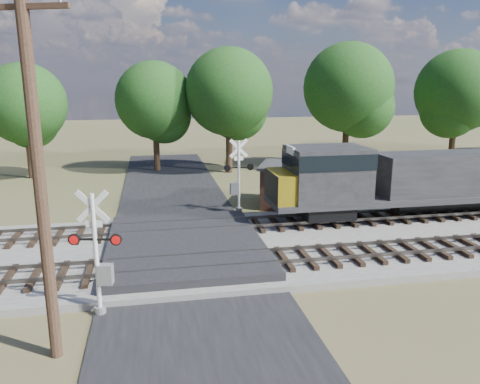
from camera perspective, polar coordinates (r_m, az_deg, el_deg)
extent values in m
plane|color=#48502B|center=(21.48, -6.55, -7.87)|extent=(160.00, 160.00, 0.00)
cube|color=gray|center=(24.63, 17.32, -5.24)|extent=(140.00, 10.00, 0.30)
cube|color=black|center=(21.47, -6.55, -7.77)|extent=(7.00, 60.00, 0.08)
cube|color=#262628|center=(21.84, -6.67, -6.63)|extent=(7.00, 9.00, 0.62)
cube|color=black|center=(19.73, -0.25, -8.54)|extent=(44.00, 2.60, 0.18)
cube|color=#504B45|center=(21.89, 21.33, -6.78)|extent=(140.00, 0.08, 0.15)
cube|color=#504B45|center=(23.04, 19.46, -5.63)|extent=(140.00, 0.08, 0.15)
cube|color=black|center=(24.37, -2.42, -4.22)|extent=(44.00, 2.60, 0.18)
cube|color=#504B45|center=(26.02, 15.56, -3.19)|extent=(140.00, 0.08, 0.15)
cube|color=#504B45|center=(27.25, 14.24, -2.36)|extent=(140.00, 0.08, 0.15)
cylinder|color=silver|center=(16.26, -17.12, -7.49)|extent=(0.15, 0.15, 4.25)
cylinder|color=gray|center=(17.04, -16.66, -13.69)|extent=(0.38, 0.38, 0.32)
cube|color=silver|center=(15.75, -17.54, -1.69)|extent=(1.10, 0.27, 1.11)
cube|color=silver|center=(15.75, -17.54, -1.69)|extent=(1.10, 0.27, 1.11)
cube|color=silver|center=(15.91, -17.39, -3.73)|extent=(0.53, 0.14, 0.23)
cube|color=black|center=(16.07, -17.26, -5.54)|extent=(1.68, 0.41, 0.06)
cylinder|color=red|center=(16.30, -19.58, -5.45)|extent=(0.40, 0.18, 0.38)
cylinder|color=red|center=(15.87, -14.88, -5.62)|extent=(0.40, 0.18, 0.38)
cube|color=gray|center=(16.41, -16.07, -9.62)|extent=(0.53, 0.41, 0.69)
cylinder|color=silver|center=(27.72, -0.15, 1.78)|extent=(0.15, 0.15, 4.37)
cylinder|color=gray|center=(28.19, -0.15, -2.24)|extent=(0.39, 0.39, 0.33)
cube|color=silver|center=(27.42, -0.15, 5.36)|extent=(1.14, 0.14, 1.14)
cube|color=silver|center=(27.42, -0.15, 5.36)|extent=(1.14, 0.14, 1.14)
cube|color=silver|center=(27.51, -0.15, 4.12)|extent=(0.55, 0.08, 0.24)
cube|color=black|center=(27.60, -0.15, 3.00)|extent=(1.75, 0.21, 0.07)
cylinder|color=red|center=(27.79, 1.26, 3.07)|extent=(0.40, 0.14, 0.39)
cylinder|color=red|center=(27.42, -1.58, 2.93)|extent=(0.40, 0.14, 0.39)
cube|color=gray|center=(27.78, -0.69, 0.43)|extent=(0.52, 0.37, 0.71)
cylinder|color=#321E17|center=(13.47, -23.23, 0.91)|extent=(0.34, 0.34, 10.20)
cube|color=#321E17|center=(13.32, -25.07, 19.79)|extent=(2.39, 0.98, 0.14)
cube|color=#3E251A|center=(29.87, 6.36, 0.71)|extent=(4.66, 4.66, 2.49)
cube|color=#2D2D2F|center=(29.61, 6.43, 3.23)|extent=(5.13, 5.13, 0.18)
cylinder|color=black|center=(41.61, -24.24, 4.68)|extent=(0.56, 0.56, 4.61)
sphere|color=#133410|center=(41.28, -24.73, 9.73)|extent=(6.45, 6.45, 6.45)
cylinder|color=black|center=(41.56, -10.17, 5.73)|extent=(0.56, 0.56, 4.74)
sphere|color=#133410|center=(41.24, -10.39, 10.95)|extent=(6.63, 6.63, 6.63)
cylinder|color=black|center=(40.39, -1.34, 6.10)|extent=(0.56, 0.56, 5.28)
sphere|color=#133410|center=(40.08, -1.37, 12.11)|extent=(7.39, 7.39, 7.39)
cylinder|color=black|center=(42.97, 12.74, 6.40)|extent=(0.56, 0.56, 5.55)
sphere|color=#133410|center=(42.68, 13.05, 12.32)|extent=(7.76, 7.76, 7.76)
cylinder|color=black|center=(47.16, 24.49, 5.96)|extent=(0.56, 0.56, 5.28)
sphere|color=#133410|center=(46.89, 24.99, 11.08)|extent=(7.40, 7.40, 7.40)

